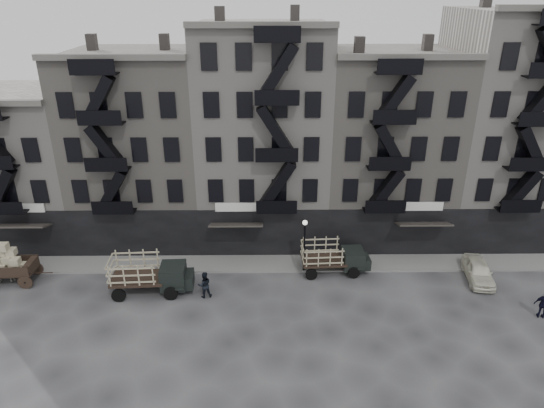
{
  "coord_description": "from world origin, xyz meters",
  "views": [
    {
      "loc": [
        0.34,
        -28.28,
        19.35
      ],
      "look_at": [
        0.66,
        4.0,
        4.94
      ],
      "focal_mm": 32.0,
      "sensor_mm": 36.0,
      "label": 1
    }
  ],
  "objects_px": {
    "pedestrian_mid": "(204,285)",
    "policeman": "(544,304)",
    "stake_truck_west": "(149,272)",
    "stake_truck_east": "(333,255)",
    "wagon": "(7,260)",
    "horse": "(4,273)",
    "car_east": "(478,271)"
  },
  "relations": [
    {
      "from": "car_east",
      "to": "pedestrian_mid",
      "type": "bearing_deg",
      "value": -166.49
    },
    {
      "from": "stake_truck_west",
      "to": "stake_truck_east",
      "type": "distance_m",
      "value": 13.21
    },
    {
      "from": "wagon",
      "to": "stake_truck_east",
      "type": "relative_size",
      "value": 0.73
    },
    {
      "from": "wagon",
      "to": "policeman",
      "type": "xyz_separation_m",
      "value": [
        35.99,
        -4.5,
        -0.77
      ]
    },
    {
      "from": "car_east",
      "to": "horse",
      "type": "bearing_deg",
      "value": -172.16
    },
    {
      "from": "stake_truck_west",
      "to": "stake_truck_east",
      "type": "bearing_deg",
      "value": 7.66
    },
    {
      "from": "stake_truck_west",
      "to": "pedestrian_mid",
      "type": "bearing_deg",
      "value": -12.77
    },
    {
      "from": "stake_truck_west",
      "to": "policeman",
      "type": "height_order",
      "value": "stake_truck_west"
    },
    {
      "from": "stake_truck_west",
      "to": "policeman",
      "type": "distance_m",
      "value": 25.9
    },
    {
      "from": "stake_truck_west",
      "to": "pedestrian_mid",
      "type": "xyz_separation_m",
      "value": [
        3.85,
        -0.66,
        -0.63
      ]
    },
    {
      "from": "wagon",
      "to": "stake_truck_east",
      "type": "bearing_deg",
      "value": 1.55
    },
    {
      "from": "wagon",
      "to": "stake_truck_west",
      "type": "bearing_deg",
      "value": -8.56
    },
    {
      "from": "horse",
      "to": "pedestrian_mid",
      "type": "xyz_separation_m",
      "value": [
        14.53,
        -1.91,
        0.21
      ]
    },
    {
      "from": "car_east",
      "to": "policeman",
      "type": "xyz_separation_m",
      "value": [
        2.35,
        -4.46,
        0.28
      ]
    },
    {
      "from": "pedestrian_mid",
      "to": "stake_truck_west",
      "type": "bearing_deg",
      "value": -23.9
    },
    {
      "from": "stake_truck_west",
      "to": "car_east",
      "type": "distance_m",
      "value": 23.4
    },
    {
      "from": "horse",
      "to": "stake_truck_east",
      "type": "xyz_separation_m",
      "value": [
        23.67,
        1.19,
        0.68
      ]
    },
    {
      "from": "stake_truck_west",
      "to": "pedestrian_mid",
      "type": "height_order",
      "value": "stake_truck_west"
    },
    {
      "from": "horse",
      "to": "car_east",
      "type": "relative_size",
      "value": 0.42
    },
    {
      "from": "horse",
      "to": "stake_truck_east",
      "type": "distance_m",
      "value": 23.71
    },
    {
      "from": "horse",
      "to": "policeman",
      "type": "height_order",
      "value": "policeman"
    },
    {
      "from": "stake_truck_west",
      "to": "wagon",
      "type": "bearing_deg",
      "value": 169.63
    },
    {
      "from": "pedestrian_mid",
      "to": "wagon",
      "type": "bearing_deg",
      "value": -22.16
    },
    {
      "from": "wagon",
      "to": "policeman",
      "type": "relative_size",
      "value": 1.85
    },
    {
      "from": "car_east",
      "to": "wagon",
      "type": "bearing_deg",
      "value": -172.31
    },
    {
      "from": "car_east",
      "to": "policeman",
      "type": "relative_size",
      "value": 2.1
    },
    {
      "from": "pedestrian_mid",
      "to": "policeman",
      "type": "height_order",
      "value": "policeman"
    },
    {
      "from": "horse",
      "to": "stake_truck_west",
      "type": "height_order",
      "value": "stake_truck_west"
    },
    {
      "from": "horse",
      "to": "policeman",
      "type": "relative_size",
      "value": 0.89
    },
    {
      "from": "wagon",
      "to": "stake_truck_west",
      "type": "xyz_separation_m",
      "value": [
        10.29,
        -1.34,
        -0.17
      ]
    },
    {
      "from": "wagon",
      "to": "policeman",
      "type": "height_order",
      "value": "wagon"
    },
    {
      "from": "horse",
      "to": "wagon",
      "type": "xyz_separation_m",
      "value": [
        0.4,
        0.09,
        1.01
      ]
    }
  ]
}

